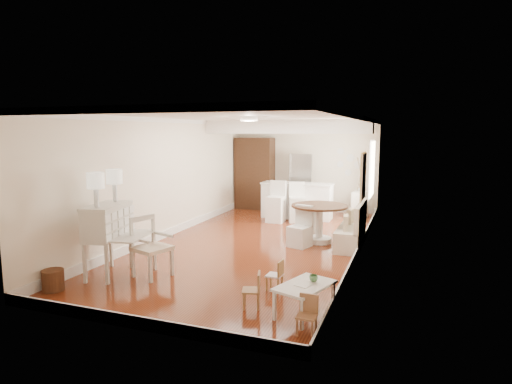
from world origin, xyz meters
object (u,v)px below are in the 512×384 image
Objects in this scene: bar_stool_left at (276,202)px; wicker_basket at (53,280)px; dining_table at (319,224)px; sideboard at (360,205)px; kids_chair_a at (251,290)px; fridge at (312,184)px; gustavian_armchair at (152,247)px; bar_stool_right at (297,202)px; pantry_cabinet at (255,173)px; breakfast_counter at (297,201)px; secretary_bureau at (108,240)px; kids_chair_c at (307,315)px; kids_chair_b at (275,275)px; slip_chair_near at (300,226)px; slip_chair_far at (310,219)px; kids_table at (305,300)px.

wicker_basket is at bearing -103.65° from bar_stool_left.
sideboard is at bearing 80.04° from dining_table.
fridge is (-0.83, 7.50, 0.64)m from kids_chair_a.
gustavian_armchair is 0.91× the size of bar_stool_left.
bar_stool_right is 0.61× the size of fridge.
pantry_cabinet is at bearing -176.60° from kids_chair_a.
breakfast_counter is at bearing 7.26° from gustavian_armchair.
kids_chair_c is at bearing -25.83° from secretary_bureau.
kids_chair_b is 6.34m from sideboard.
fridge reaches higher than secretary_bureau.
sideboard reaches higher than kids_chair_c.
kids_chair_c is at bearing -74.33° from breakfast_counter.
dining_table is (2.23, 3.27, -0.09)m from gustavian_armchair.
sideboard is at bearing 177.44° from kids_chair_b.
kids_chair_c is at bearing -1.21° from wicker_basket.
slip_chair_near is at bearing -80.86° from fridge.
kids_chair_a is at bearing 39.04° from slip_chair_far.
sideboard is at bearing -15.49° from fridge.
kids_chair_c is 0.45× the size of bar_stool_right.
breakfast_counter is (1.80, 5.99, -0.11)m from secretary_bureau.
pantry_cabinet is at bearing 114.96° from kids_table.
fridge is at bearing 105.37° from dining_table.
fridge reaches higher than bar_stool_right.
secretary_bureau is 5.43m from bar_stool_left.
fridge is at bearing 169.79° from kids_chair_a.
kids_chair_b is 1.00× the size of kids_chair_c.
wicker_basket is 0.38× the size of kids_table.
sideboard is at bearing 90.55° from kids_table.
slip_chair_near is at bearing 37.22° from secretary_bureau.
kids_chair_b is at bearing -69.65° from gustavian_armchair.
kids_table is 7.69m from fridge.
slip_chair_near is at bearing -74.20° from breakfast_counter.
secretary_bureau is at bearing -102.71° from bar_stool_left.
slip_chair_far is at bearing 107.29° from slip_chair_near.
kids_chair_a is at bearing 8.02° from wicker_basket.
dining_table is at bearing 100.82° from kids_chair_c.
breakfast_counter reaches higher than dining_table.
bar_stool_right is (-0.98, 5.16, 0.30)m from kids_chair_b.
breakfast_counter is at bearing -155.86° from sideboard.
fridge is at bearing -131.11° from slip_chair_far.
fridge is (-0.65, 3.03, 0.49)m from slip_chair_far.
pantry_cabinet is 3.54m from sideboard.
secretary_bureau reaches higher than kids_table.
kids_chair_a is at bearing -178.97° from kids_table.
kids_table reaches higher than wicker_basket.
wicker_basket is 0.16× the size of breakfast_counter.
slip_chair_near is (-0.95, 3.42, 0.23)m from kids_table.
bar_stool_left is at bearing -108.85° from fridge.
slip_chair_near is (-0.27, 2.66, 0.20)m from kids_chair_b.
slip_chair_far is at bearing 58.65° from wicker_basket.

